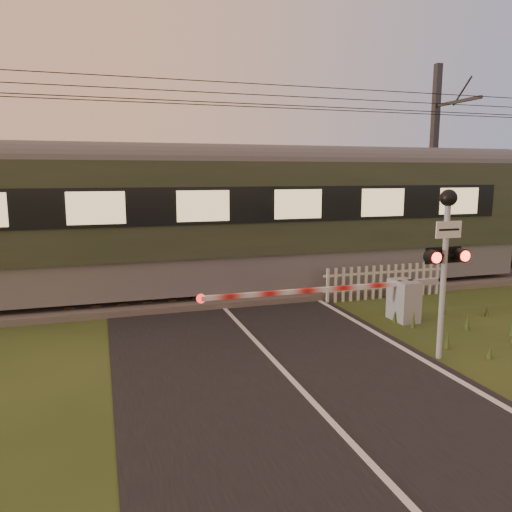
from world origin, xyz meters
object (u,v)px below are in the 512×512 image
object	(u,v)px
train	(506,209)
boom_gate	(394,299)
crossing_signal	(446,244)
catenary_mast	(434,164)
picket_fence	(384,282)

from	to	relation	value
train	boom_gate	size ratio (longest dim) A/B	7.23
boom_gate	crossing_signal	xyz separation A→B (m)	(-0.54, -2.43, 1.69)
boom_gate	catenary_mast	xyz separation A→B (m)	(5.55, 6.19, 3.37)
train	crossing_signal	distance (m)	9.87
picket_fence	catenary_mast	xyz separation A→B (m)	(4.55, 4.13, 3.44)
train	catenary_mast	size ratio (longest dim) A/B	5.75
boom_gate	catenary_mast	bearing A→B (deg)	48.13
catenary_mast	boom_gate	bearing A→B (deg)	-131.87
crossing_signal	catenary_mast	distance (m)	10.69
train	boom_gate	world-z (taller)	train
catenary_mast	picket_fence	bearing A→B (deg)	-137.77
boom_gate	catenary_mast	size ratio (longest dim) A/B	0.79
train	picket_fence	size ratio (longest dim) A/B	11.44
crossing_signal	picket_fence	distance (m)	5.07
train	catenary_mast	world-z (taller)	catenary_mast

